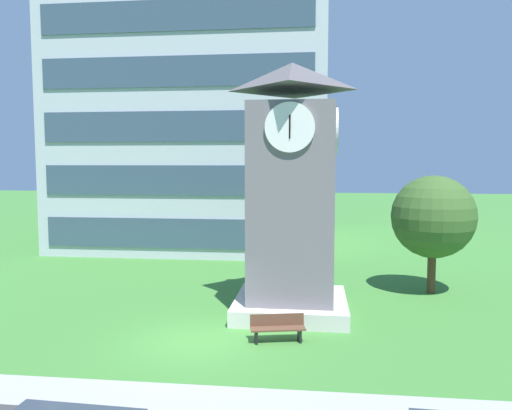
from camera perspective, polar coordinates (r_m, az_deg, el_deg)
ground_plane at (r=17.20m, az=-6.97°, el=-15.19°), size 160.00×160.00×0.00m
kerb_strip at (r=13.67m, az=-11.17°, el=-20.76°), size 120.00×1.60×0.01m
office_building at (r=37.78m, az=-6.35°, el=17.93°), size 17.81×13.82×28.80m
clock_tower at (r=19.26m, az=4.09°, el=0.09°), size 4.31×4.31×9.64m
park_bench at (r=16.92m, az=2.49°, el=-13.84°), size 1.86×0.85×0.88m
tree_by_building at (r=23.61m, az=19.61°, el=-1.30°), size 3.70×3.70×5.32m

